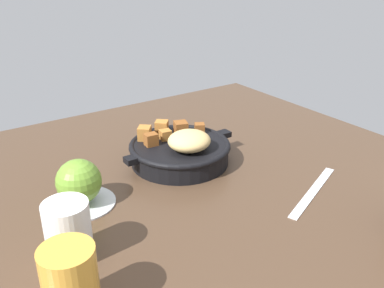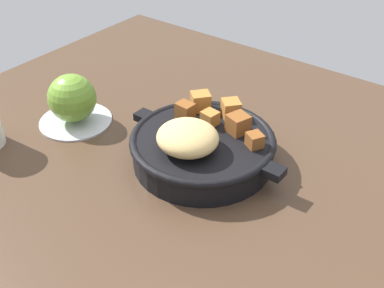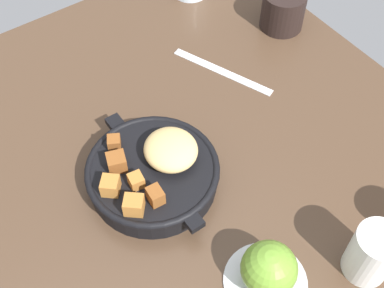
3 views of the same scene
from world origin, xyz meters
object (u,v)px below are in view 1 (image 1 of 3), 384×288
object	(u,v)px
butter_knife	(313,191)
white_creamer_pitcher	(68,232)
cast_iron_skillet	(181,149)
red_apple	(79,181)
juice_glass_amber	(70,283)

from	to	relation	value
butter_knife	white_creamer_pitcher	size ratio (longest dim) A/B	2.31
cast_iron_skillet	butter_knife	bearing A→B (deg)	119.28
butter_knife	white_creamer_pitcher	xyz separation A→B (cm)	(43.12, -7.25, 4.36)
red_apple	white_creamer_pitcher	xyz separation A→B (cm)	(6.41, 12.97, 0.04)
white_creamer_pitcher	juice_glass_amber	xyz separation A→B (cm)	(3.31, 10.22, 0.24)
butter_knife	juice_glass_amber	world-z (taller)	juice_glass_amber
cast_iron_skillet	red_apple	size ratio (longest dim) A/B	3.24
juice_glass_amber	cast_iron_skillet	bearing A→B (deg)	-140.85
red_apple	cast_iron_skillet	bearing A→B (deg)	-170.96
red_apple	butter_knife	distance (cm)	42.13
white_creamer_pitcher	butter_knife	bearing A→B (deg)	170.46
cast_iron_skillet	butter_knife	xyz separation A→B (cm)	(-13.41, 23.92, -2.85)
butter_knife	juice_glass_amber	xyz separation A→B (cm)	(46.44, 2.98, 4.61)
cast_iron_skillet	juice_glass_amber	size ratio (longest dim) A/B	2.64
red_apple	white_creamer_pitcher	distance (cm)	14.46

